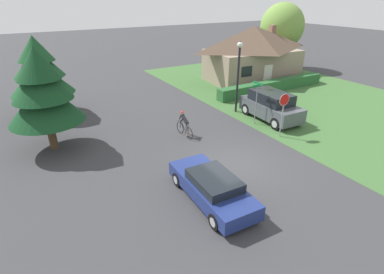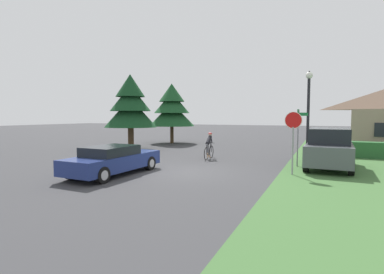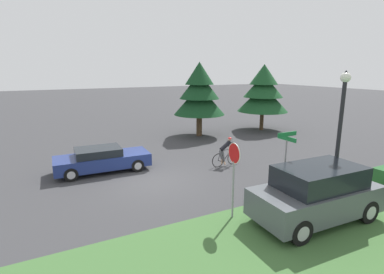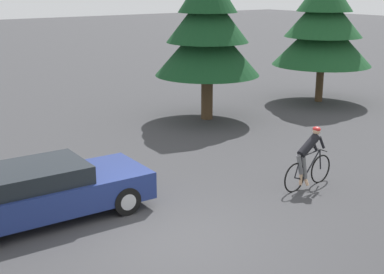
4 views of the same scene
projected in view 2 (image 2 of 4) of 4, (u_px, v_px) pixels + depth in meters
ground_plane at (183, 172)px, 13.44m from camera, size 140.00×140.00×0.00m
sedan_left_lane at (113, 160)px, 12.83m from camera, size 1.98×4.68×1.24m
cyclist at (209, 146)px, 17.53m from camera, size 0.44×1.77×1.55m
parked_suv_right at (329, 148)px, 14.37m from camera, size 2.17×4.53×1.93m
stop_sign at (293, 130)px, 12.70m from camera, size 0.72×0.07×2.70m
street_lamp at (308, 103)px, 16.82m from camera, size 0.38×0.38×5.05m
street_name_sign at (298, 127)px, 14.82m from camera, size 0.90×0.90×2.84m
conifer_tall_near at (130, 105)px, 22.30m from camera, size 3.87×3.87×5.61m
conifer_tall_far at (172, 108)px, 27.48m from camera, size 4.17×4.17×5.48m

